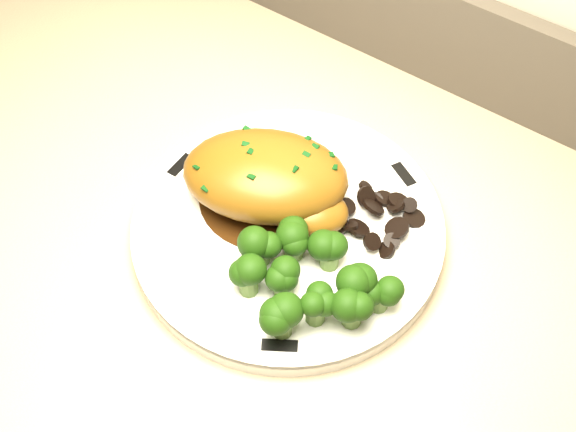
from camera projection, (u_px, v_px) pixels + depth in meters
The scene contains 8 objects.
plate at pixel (288, 228), 0.69m from camera, with size 0.30×0.30×0.02m, color white.
rim_accent_0 at pixel (404, 174), 0.71m from camera, with size 0.03×0.01×0.00m, color black.
rim_accent_1 at pixel (181, 165), 0.72m from camera, with size 0.03×0.01×0.00m, color black.
rim_accent_2 at pixel (280, 346), 0.60m from camera, with size 0.03×0.01×0.00m, color black.
gravy_pool at pixel (266, 195), 0.70m from camera, with size 0.13×0.13×0.00m, color #331A09.
chicken_breast at pixel (270, 180), 0.67m from camera, with size 0.19×0.17×0.06m.
mushroom_pile at pixel (363, 215), 0.68m from camera, with size 0.09×0.07×0.02m.
broccoli_florets at pixel (309, 280), 0.62m from camera, with size 0.14×0.11×0.04m.
Camera 1 is at (0.31, 1.39, 1.50)m, focal length 45.00 mm.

